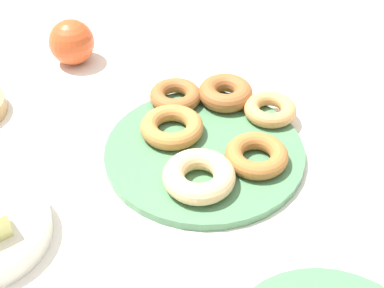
{
  "coord_description": "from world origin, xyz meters",
  "views": [
    {
      "loc": [
        -0.34,
        0.51,
        0.55
      ],
      "look_at": [
        0.0,
        0.03,
        0.04
      ],
      "focal_mm": 53.86,
      "sensor_mm": 36.0,
      "label": 1
    }
  ],
  "objects_px": {
    "donut_3": "(225,93)",
    "donut_5": "(175,96)",
    "apple": "(72,42)",
    "donut_1": "(199,176)",
    "donut_2": "(174,126)",
    "donut_4": "(270,109)",
    "donut_0": "(257,156)",
    "donut_plate": "(204,152)"
  },
  "relations": [
    {
      "from": "donut_3",
      "to": "donut_5",
      "type": "bearing_deg",
      "value": 38.69
    },
    {
      "from": "donut_4",
      "to": "donut_0",
      "type": "bearing_deg",
      "value": 110.09
    },
    {
      "from": "donut_1",
      "to": "donut_5",
      "type": "relative_size",
      "value": 1.2
    },
    {
      "from": "donut_0",
      "to": "donut_3",
      "type": "bearing_deg",
      "value": -40.05
    },
    {
      "from": "donut_2",
      "to": "donut_4",
      "type": "distance_m",
      "value": 0.15
    },
    {
      "from": "donut_5",
      "to": "donut_4",
      "type": "bearing_deg",
      "value": -157.66
    },
    {
      "from": "donut_3",
      "to": "donut_4",
      "type": "relative_size",
      "value": 1.08
    },
    {
      "from": "donut_1",
      "to": "donut_5",
      "type": "distance_m",
      "value": 0.18
    },
    {
      "from": "apple",
      "to": "donut_0",
      "type": "bearing_deg",
      "value": 172.71
    },
    {
      "from": "donut_plate",
      "to": "donut_0",
      "type": "relative_size",
      "value": 3.26
    },
    {
      "from": "donut_1",
      "to": "donut_5",
      "type": "bearing_deg",
      "value": -43.38
    },
    {
      "from": "donut_0",
      "to": "apple",
      "type": "xyz_separation_m",
      "value": [
        0.4,
        -0.05,
        0.01
      ]
    },
    {
      "from": "donut_plate",
      "to": "donut_2",
      "type": "relative_size",
      "value": 3.1
    },
    {
      "from": "donut_plate",
      "to": "donut_5",
      "type": "relative_size",
      "value": 3.56
    },
    {
      "from": "donut_plate",
      "to": "donut_3",
      "type": "relative_size",
      "value": 3.35
    },
    {
      "from": "apple",
      "to": "donut_plate",
      "type": "bearing_deg",
      "value": 167.94
    },
    {
      "from": "donut_2",
      "to": "donut_4",
      "type": "height_order",
      "value": "donut_2"
    },
    {
      "from": "apple",
      "to": "donut_4",
      "type": "bearing_deg",
      "value": -171.94
    },
    {
      "from": "apple",
      "to": "donut_1",
      "type": "bearing_deg",
      "value": 159.89
    },
    {
      "from": "donut_0",
      "to": "donut_1",
      "type": "relative_size",
      "value": 0.91
    },
    {
      "from": "donut_2",
      "to": "donut_3",
      "type": "height_order",
      "value": "donut_3"
    },
    {
      "from": "donut_5",
      "to": "apple",
      "type": "bearing_deg",
      "value": -1.21
    },
    {
      "from": "donut_2",
      "to": "donut_3",
      "type": "distance_m",
      "value": 0.11
    },
    {
      "from": "donut_1",
      "to": "donut_3",
      "type": "bearing_deg",
      "value": -67.24
    },
    {
      "from": "donut_0",
      "to": "donut_4",
      "type": "distance_m",
      "value": 0.11
    },
    {
      "from": "donut_0",
      "to": "donut_3",
      "type": "xyz_separation_m",
      "value": [
        0.11,
        -0.09,
        0.0
      ]
    },
    {
      "from": "donut_0",
      "to": "donut_1",
      "type": "height_order",
      "value": "donut_1"
    },
    {
      "from": "donut_0",
      "to": "donut_5",
      "type": "distance_m",
      "value": 0.18
    },
    {
      "from": "donut_2",
      "to": "donut_3",
      "type": "xyz_separation_m",
      "value": [
        -0.02,
        -0.11,
        0.0
      ]
    },
    {
      "from": "donut_1",
      "to": "donut_2",
      "type": "bearing_deg",
      "value": -35.71
    },
    {
      "from": "donut_plate",
      "to": "apple",
      "type": "xyz_separation_m",
      "value": [
        0.32,
        -0.07,
        0.03
      ]
    },
    {
      "from": "donut_2",
      "to": "donut_5",
      "type": "xyz_separation_m",
      "value": [
        0.04,
        -0.06,
        -0.0
      ]
    },
    {
      "from": "donut_plate",
      "to": "donut_0",
      "type": "distance_m",
      "value": 0.08
    },
    {
      "from": "apple",
      "to": "donut_2",
      "type": "bearing_deg",
      "value": 166.22
    },
    {
      "from": "apple",
      "to": "donut_3",
      "type": "bearing_deg",
      "value": -171.29
    },
    {
      "from": "donut_1",
      "to": "donut_3",
      "type": "relative_size",
      "value": 1.14
    },
    {
      "from": "donut_5",
      "to": "donut_3",
      "type": "bearing_deg",
      "value": -141.31
    },
    {
      "from": "donut_0",
      "to": "apple",
      "type": "height_order",
      "value": "apple"
    },
    {
      "from": "donut_3",
      "to": "donut_4",
      "type": "distance_m",
      "value": 0.08
    },
    {
      "from": "donut_2",
      "to": "apple",
      "type": "height_order",
      "value": "apple"
    },
    {
      "from": "donut_0",
      "to": "donut_4",
      "type": "relative_size",
      "value": 1.1
    },
    {
      "from": "donut_4",
      "to": "donut_5",
      "type": "relative_size",
      "value": 0.99
    }
  ]
}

